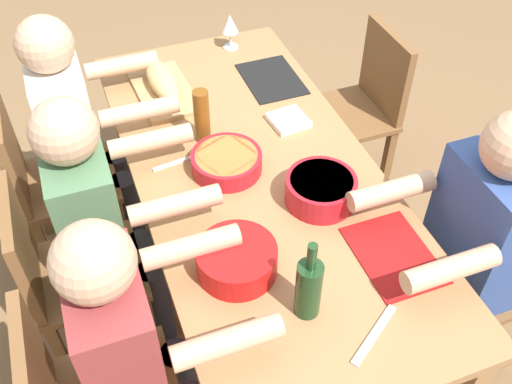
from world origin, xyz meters
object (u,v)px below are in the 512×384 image
Objects in this scene: diner_near_center at (103,218)px; beer_bottle at (202,116)px; diner_near_left at (80,129)px; serving_bowl_greens at (237,259)px; serving_bowl_fruit at (227,161)px; dining_table at (256,187)px; diner_far_right at (469,239)px; serving_bowl_pasta at (321,189)px; diner_near_right at (135,345)px; chair_far_right at (496,264)px; chair_near_center at (63,271)px; wine_bottle at (309,288)px; chair_far_left at (362,104)px; cutting_board at (164,91)px; wine_glass at (230,25)px; chair_near_left at (47,178)px; bread_loaf at (162,80)px; napkin_stack at (288,120)px.

beer_bottle is (-0.24, 0.44, 0.15)m from diner_near_center.
diner_near_left is 1.00m from serving_bowl_greens.
serving_bowl_greens is at bearing -14.52° from serving_bowl_fruit.
serving_bowl_greens is (0.93, 0.35, 0.10)m from diner_near_left.
diner_far_right is (0.53, 0.57, 0.04)m from dining_table.
diner_near_center is 0.55m from serving_bowl_greens.
diner_near_left and diner_near_center have the same top height.
diner_far_right reaches higher than dining_table.
diner_far_right is 4.92× the size of serving_bowl_pasta.
diner_near_right is at bearing -90.00° from diner_far_right.
diner_far_right reaches higher than chair_far_right.
chair_far_right is at bearing 51.43° from diner_near_left.
chair_near_center is 0.98m from serving_bowl_pasta.
wine_bottle is at bearing 2.17° from serving_bowl_fruit.
chair_far_left is 0.71× the size of diner_near_center.
wine_glass is (-0.25, 0.38, 0.11)m from cutting_board.
cutting_board is 1.82× the size of beer_bottle.
chair_far_right is at bearing 90.00° from diner_far_right.
chair_near_center is at bearing -103.59° from serving_bowl_pasta.
beer_bottle is (-0.76, 0.44, 0.15)m from diner_near_right.
wine_bottle reaches higher than serving_bowl_greens.
chair_near_left is at bearing -160.75° from diner_near_center.
chair_far_right is at bearing 40.35° from bread_loaf.
bread_loaf is at bearing -131.74° from napkin_stack.
diner_far_right reaches higher than wine_glass.
dining_table is at bearing 55.01° from chair_near_left.
serving_bowl_greens is (-0.12, -0.78, 0.10)m from diner_far_right.
beer_bottle is at bearing 110.97° from chair_near_center.
diner_far_right is at bearing -90.00° from chair_far_right.
napkin_stack is (0.31, 0.79, 0.05)m from diner_near_left.
dining_table is 0.16m from serving_bowl_fruit.
dining_table is 1.59× the size of diner_far_right.
diner_far_right is 0.80m from serving_bowl_greens.
wine_glass is at bearing 108.45° from chair_near_left.
diner_far_right is 0.88m from serving_bowl_fruit.
serving_bowl_pasta is 0.95× the size of serving_bowl_fruit.
serving_bowl_pasta is at bearing 35.17° from dining_table.
diner_near_right is at bearing -18.42° from bread_loaf.
cutting_board is (-0.81, -0.35, -0.05)m from serving_bowl_pasta.
cutting_board is (-0.06, 0.37, 0.05)m from diner_near_left.
serving_bowl_pasta is at bearing 31.55° from beer_bottle.
dining_table is 0.93m from chair_far_right.
chair_far_left and chair_near_left have the same top height.
bread_loaf is at bearing 178.99° from serving_bowl_greens.
serving_bowl_pasta is at bearing -38.72° from chair_far_left.
diner_near_center reaches higher than beer_bottle.
diner_near_center is 4.92× the size of serving_bowl_pasta.
cutting_board is (-0.55, -0.10, -0.03)m from serving_bowl_fruit.
diner_near_right is 1.00× the size of diner_near_center.
serving_bowl_greens is 0.65m from beer_bottle.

